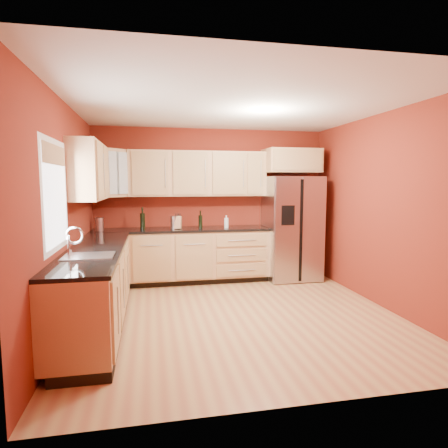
{
  "coord_description": "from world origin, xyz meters",
  "views": [
    {
      "loc": [
        -1.05,
        -4.49,
        1.67
      ],
      "look_at": [
        0.01,
        0.9,
        1.07
      ],
      "focal_mm": 30.0,
      "sensor_mm": 36.0,
      "label": 1
    }
  ],
  "objects": [
    {
      "name": "countertop_left",
      "position": [
        -1.69,
        0.0,
        0.9
      ],
      "size": [
        0.62,
        2.8,
        0.04
      ],
      "primitive_type": "cube",
      "color": "black",
      "rests_on": "base_cabinets_left"
    },
    {
      "name": "wall_front",
      "position": [
        0.0,
        -2.0,
        1.3
      ],
      "size": [
        4.0,
        0.04,
        2.6
      ],
      "primitive_type": "cube",
      "color": "maroon",
      "rests_on": "floor"
    },
    {
      "name": "over_fridge_cabinet",
      "position": [
        1.35,
        1.7,
        2.05
      ],
      "size": [
        0.92,
        0.6,
        0.4
      ],
      "primitive_type": "cube",
      "color": "tan",
      "rests_on": "wall_back"
    },
    {
      "name": "countertop_back",
      "position": [
        -0.55,
        1.69,
        0.9
      ],
      "size": [
        2.9,
        0.62,
        0.04
      ],
      "primitive_type": "cube",
      "color": "black",
      "rests_on": "base_cabinets_back"
    },
    {
      "name": "window",
      "position": [
        -1.98,
        -0.5,
        1.55
      ],
      "size": [
        0.03,
        0.9,
        1.0
      ],
      "primitive_type": "cube",
      "color": "white",
      "rests_on": "wall_left"
    },
    {
      "name": "wall_right",
      "position": [
        2.0,
        0.0,
        1.3
      ],
      "size": [
        0.04,
        4.0,
        2.6
      ],
      "primitive_type": "cube",
      "color": "maroon",
      "rests_on": "floor"
    },
    {
      "name": "floor",
      "position": [
        0.0,
        0.0,
        0.0
      ],
      "size": [
        4.0,
        4.0,
        0.0
      ],
      "primitive_type": "plane",
      "color": "#AD6A43",
      "rests_on": "ground"
    },
    {
      "name": "upper_cabinets_left",
      "position": [
        -1.83,
        0.72,
        1.83
      ],
      "size": [
        0.33,
        1.35,
        0.75
      ],
      "primitive_type": "cube",
      "color": "tan",
      "rests_on": "wall_left"
    },
    {
      "name": "wall_left",
      "position": [
        -2.0,
        0.0,
        1.3
      ],
      "size": [
        0.04,
        4.0,
        2.6
      ],
      "primitive_type": "cube",
      "color": "maroon",
      "rests_on": "floor"
    },
    {
      "name": "wine_bottle_a",
      "position": [
        -1.19,
        1.71,
        1.1
      ],
      "size": [
        0.1,
        0.1,
        0.36
      ],
      "primitive_type": null,
      "rotation": [
        0.0,
        0.0,
        0.29
      ],
      "color": "black",
      "rests_on": "countertop_back"
    },
    {
      "name": "wine_bottle_b",
      "position": [
        -0.24,
        1.71,
        1.07
      ],
      "size": [
        0.07,
        0.07,
        0.29
      ],
      "primitive_type": null,
      "rotation": [
        0.0,
        0.0,
        -0.1
      ],
      "color": "black",
      "rests_on": "countertop_back"
    },
    {
      "name": "refrigerator",
      "position": [
        1.35,
        1.62,
        0.89
      ],
      "size": [
        0.9,
        0.75,
        1.78
      ],
      "primitive_type": "cube",
      "color": "#B6B6BB",
      "rests_on": "floor"
    },
    {
      "name": "sink_faucet",
      "position": [
        -1.69,
        -0.5,
        1.07
      ],
      "size": [
        0.5,
        0.42,
        0.3
      ],
      "primitive_type": null,
      "color": "silver",
      "rests_on": "countertop_left"
    },
    {
      "name": "knife_block",
      "position": [
        -0.62,
        1.65,
        1.02
      ],
      "size": [
        0.13,
        0.12,
        0.21
      ],
      "primitive_type": "cube",
      "rotation": [
        0.0,
        0.0,
        -0.28
      ],
      "color": "tan",
      "rests_on": "countertop_back"
    },
    {
      "name": "upper_cabinets_back",
      "position": [
        -0.25,
        1.83,
        1.83
      ],
      "size": [
        2.3,
        0.33,
        0.75
      ],
      "primitive_type": "cube",
      "color": "tan",
      "rests_on": "wall_back"
    },
    {
      "name": "corner_upper_cabinet",
      "position": [
        -1.67,
        1.67,
        1.83
      ],
      "size": [
        0.67,
        0.67,
        0.75
      ],
      "primitive_type": "cube",
      "rotation": [
        0.0,
        0.0,
        0.79
      ],
      "color": "tan",
      "rests_on": "wall_back"
    },
    {
      "name": "base_cabinets_left",
      "position": [
        -1.7,
        0.0,
        0.44
      ],
      "size": [
        0.6,
        2.8,
        0.88
      ],
      "primitive_type": "cube",
      "color": "tan",
      "rests_on": "floor"
    },
    {
      "name": "ceiling",
      "position": [
        0.0,
        0.0,
        2.6
      ],
      "size": [
        4.0,
        4.0,
        0.0
      ],
      "primitive_type": "plane",
      "color": "silver",
      "rests_on": "wall_back"
    },
    {
      "name": "wall_back",
      "position": [
        0.0,
        2.0,
        1.3
      ],
      "size": [
        4.0,
        0.04,
        2.6
      ],
      "primitive_type": "cube",
      "color": "maroon",
      "rests_on": "floor"
    },
    {
      "name": "base_cabinets_back",
      "position": [
        -0.55,
        1.7,
        0.44
      ],
      "size": [
        2.9,
        0.6,
        0.88
      ],
      "primitive_type": "cube",
      "color": "tan",
      "rests_on": "floor"
    },
    {
      "name": "canister_left",
      "position": [
        -1.85,
        1.64,
        1.02
      ],
      "size": [
        0.16,
        0.16,
        0.21
      ],
      "primitive_type": "cylinder",
      "rotation": [
        0.0,
        0.0,
        0.27
      ],
      "color": "#B6B6BB",
      "rests_on": "countertop_back"
    },
    {
      "name": "canister_right",
      "position": [
        -0.67,
        1.68,
        1.02
      ],
      "size": [
        0.16,
        0.16,
        0.21
      ],
      "primitive_type": "cylinder",
      "rotation": [
        0.0,
        0.0,
        -0.35
      ],
      "color": "#B6B6BB",
      "rests_on": "countertop_back"
    },
    {
      "name": "soap_dispenser",
      "position": [
        0.19,
        1.64,
        1.02
      ],
      "size": [
        0.08,
        0.08,
        0.21
      ],
      "primitive_type": "cylinder",
      "rotation": [
        0.0,
        0.0,
        -0.08
      ],
      "color": "white",
      "rests_on": "countertop_back"
    }
  ]
}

